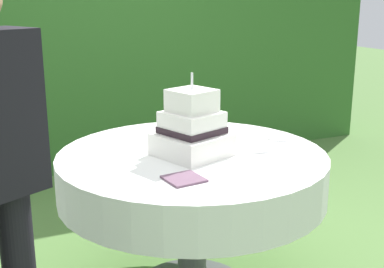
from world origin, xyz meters
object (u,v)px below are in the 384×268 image
Objects in this scene: cake_table at (192,176)px; wedding_cake at (192,129)px; napkin_stack at (184,179)px; serving_plate_right at (181,125)px; serving_plate_near at (238,133)px; serving_plate_left at (278,138)px; serving_plate_far at (258,149)px.

wedding_cake reaches higher than cake_table.
serving_plate_right is at bearing 67.61° from napkin_stack.
serving_plate_right is at bearing 72.39° from wedding_cake.
cake_table is at bearing -150.84° from serving_plate_near.
serving_plate_right is (0.15, 0.50, 0.12)m from cake_table.
wedding_cake reaches higher than serving_plate_left.
serving_plate_far is at bearing -149.52° from serving_plate_left.
napkin_stack is at bearing -119.54° from cake_table.
serving_plate_near is at bearing -52.58° from serving_plate_right.
cake_table is at bearing 164.11° from serving_plate_far.
serving_plate_left is at bearing 30.48° from serving_plate_far.
napkin_stack reaches higher than cake_table.
serving_plate_left is at bearing -52.41° from serving_plate_right.
serving_plate_near is at bearing 127.84° from serving_plate_left.
serving_plate_near is at bearing 43.85° from napkin_stack.
napkin_stack is at bearing -136.15° from serving_plate_near.
serving_plate_left and serving_plate_right have the same top height.
serving_plate_far is 0.23m from serving_plate_left.
serving_plate_near and serving_plate_left have the same top height.
serving_plate_far is at bearing 25.45° from napkin_stack.
serving_plate_left is at bearing -52.16° from serving_plate_near.
serving_plate_far is (0.33, -0.06, -0.12)m from wedding_cake.
serving_plate_left is 0.79m from napkin_stack.
serving_plate_left is (0.53, 0.05, -0.12)m from wedding_cake.
serving_plate_left reaches higher than napkin_stack.
cake_table is at bearing -177.08° from serving_plate_left.
serving_plate_left is at bearing 2.92° from cake_table.
serving_plate_left is (0.52, 0.03, 0.12)m from cake_table.
napkin_stack is at bearing -119.90° from wedding_cake.
napkin_stack is (-0.34, -0.83, -0.00)m from serving_plate_right.
serving_plate_right is at bearing 127.42° from serving_plate_near.
serving_plate_right is (0.17, 0.53, -0.12)m from wedding_cake.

